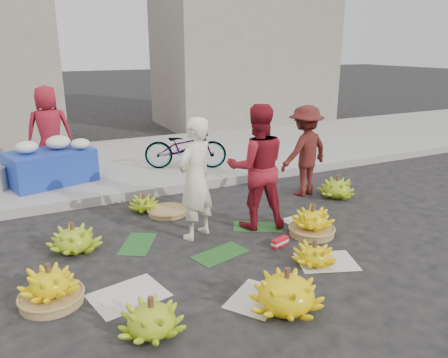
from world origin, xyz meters
name	(u,v)px	position (x,y,z in m)	size (l,w,h in m)	color
ground	(221,246)	(0.00, 0.00, 0.00)	(80.00, 80.00, 0.00)	black
curb	(163,189)	(0.00, 2.20, 0.07)	(40.00, 0.25, 0.15)	gray
sidewalk	(130,161)	(0.00, 4.30, 0.06)	(40.00, 4.00, 0.12)	gray
building_right	(244,40)	(4.50, 7.70, 2.50)	(5.00, 3.00, 5.00)	gray
newspaper_scatter	(253,275)	(0.00, -0.80, 0.00)	(3.20, 1.80, 0.00)	silver
banana_leaves	(207,241)	(-0.10, 0.20, 0.00)	(2.00, 1.00, 0.00)	#184A1A
banana_bunch_0	(50,287)	(-1.98, -0.40, 0.17)	(0.59, 0.59, 0.42)	olive
banana_bunch_1	(152,318)	(-1.27, -1.28, 0.16)	(0.60, 0.60, 0.36)	#78A317
banana_bunch_2	(286,292)	(-0.06, -1.49, 0.20)	(0.86, 0.86, 0.44)	yellow
banana_bunch_3	(314,254)	(0.73, -0.88, 0.12)	(0.52, 0.52, 0.29)	yellow
banana_bunch_4	(312,222)	(1.21, -0.22, 0.17)	(0.58, 0.58, 0.41)	olive
banana_bunch_5	(337,188)	(2.45, 0.79, 0.16)	(0.69, 0.69, 0.37)	#78A317
banana_bunch_6	(73,238)	(-1.63, 0.64, 0.16)	(0.79, 0.79, 0.37)	#78A317
banana_bunch_7	(144,204)	(-0.51, 1.57, 0.11)	(0.50, 0.50, 0.27)	#78A317
basket_spare	(168,212)	(-0.24, 1.30, 0.03)	(0.56, 0.56, 0.06)	olive
incense_stack	(280,242)	(0.65, -0.33, 0.06)	(0.24, 0.08, 0.10)	red
vendor_cream	(195,179)	(-0.16, 0.40, 0.77)	(0.56, 0.37, 1.54)	white
vendor_red	(257,167)	(0.70, 0.36, 0.83)	(0.80, 0.63, 1.65)	maroon
man_striped	(305,151)	(2.05, 1.15, 0.73)	(0.95, 0.54, 1.46)	maroon
flower_table	(51,164)	(-1.60, 3.25, 0.44)	(1.51, 1.16, 0.77)	#18329D
flower_vendor	(49,130)	(-1.52, 3.85, 0.91)	(0.77, 0.50, 1.58)	maroon
bicycle	(185,147)	(0.77, 3.11, 0.52)	(1.53, 0.53, 0.80)	gray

